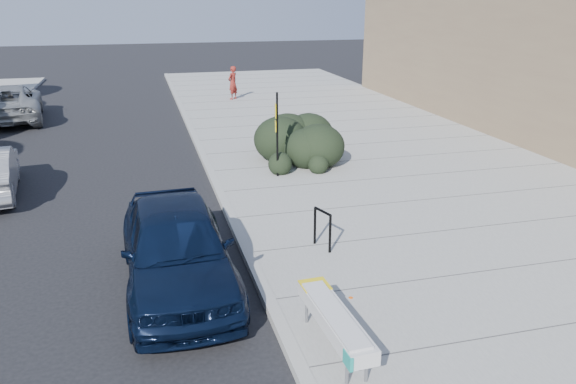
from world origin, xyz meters
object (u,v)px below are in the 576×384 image
bench (334,319)px  bike_rack (322,225)px  sign_post (277,129)px  pedestrian (233,83)px  suv_silver (9,103)px  sedan_navy (177,247)px

bench → bike_rack: bike_rack is taller
sign_post → pedestrian: bearing=95.8°
suv_silver → pedestrian: 10.54m
pedestrian → bench: bearing=40.1°
bench → sign_post: (1.25, 8.67, 0.90)m
bike_rack → sedan_navy: sedan_navy is taller
bench → sedan_navy: 3.53m
bench → sign_post: size_ratio=0.89×
sedan_navy → pedestrian: 19.86m
bench → suv_silver: (-8.10, 20.08, 0.12)m
bench → bike_rack: (0.97, 3.51, -0.01)m
sign_post → pedestrian: sign_post is taller
bench → pedestrian: (2.22, 22.23, 0.33)m
bike_rack → suv_silver: size_ratio=0.15×
bike_rack → pedestrian: (1.25, 18.72, 0.33)m
bench → sedan_navy: bearing=123.7°
sign_post → bench: bearing=-88.3°
sedan_navy → pedestrian: pedestrian is taller
sedan_navy → sign_post: bearing=58.8°
pedestrian → sedan_navy: bearing=33.3°
sign_post → suv_silver: size_ratio=0.44×
bike_rack → sedan_navy: 3.13m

